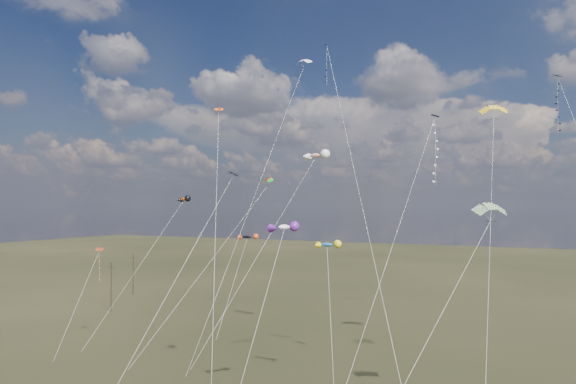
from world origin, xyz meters
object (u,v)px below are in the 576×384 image
at_px(utility_pole_far, 133,274).
at_px(parafoil_yellow, 494,108).
at_px(novelty_black_orange, 247,237).
at_px(utility_pole_near, 111,287).
at_px(diamond_black_high, 563,116).

relative_size(utility_pole_far, parafoil_yellow, 0.28).
distance_m(utility_pole_far, novelty_black_orange, 37.83).
relative_size(utility_pole_near, parafoil_yellow, 0.28).
bearing_deg(utility_pole_near, utility_pole_far, 119.74).
relative_size(utility_pole_near, diamond_black_high, 0.25).
bearing_deg(novelty_black_orange, diamond_black_high, -2.76).
relative_size(diamond_black_high, parafoil_yellow, 1.11).
distance_m(diamond_black_high, parafoil_yellow, 7.48).
bearing_deg(utility_pole_near, novelty_black_orange, -0.51).
xyz_separation_m(diamond_black_high, novelty_black_orange, (-40.13, 1.94, -14.14)).
distance_m(utility_pole_near, utility_pole_far, 16.12).
distance_m(utility_pole_near, diamond_black_high, 69.97).
distance_m(parafoil_yellow, novelty_black_orange, 36.96).
height_order(utility_pole_near, diamond_black_high, diamond_black_high).
bearing_deg(parafoil_yellow, utility_pole_near, 174.91).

